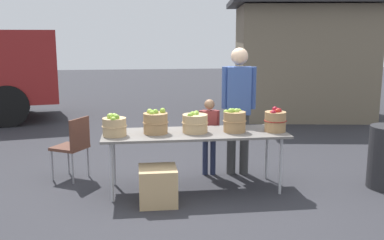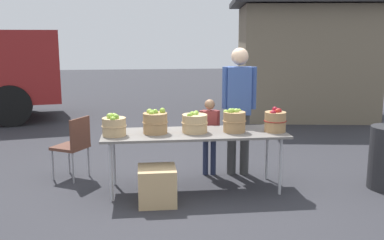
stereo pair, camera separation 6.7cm
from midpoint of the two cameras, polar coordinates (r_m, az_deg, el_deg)
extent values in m
plane|color=#2D2D33|center=(5.78, 0.68, -8.86)|extent=(40.00, 40.00, 0.00)
cube|color=slate|center=(5.58, 0.69, -1.74)|extent=(2.30, 0.76, 0.03)
cylinder|color=#B2B2B7|center=(5.35, -9.98, -6.61)|extent=(0.04, 0.04, 0.72)
cylinder|color=#B2B2B7|center=(5.61, 11.62, -5.85)|extent=(0.04, 0.04, 0.72)
cylinder|color=#B2B2B7|center=(5.93, -9.65, -4.87)|extent=(0.04, 0.04, 0.72)
cylinder|color=#B2B2B7|center=(6.16, 9.90, -4.27)|extent=(0.04, 0.04, 0.72)
cylinder|color=tan|center=(5.45, -9.61, -0.85)|extent=(0.29, 0.29, 0.22)
torus|color=tan|center=(5.45, -9.62, -0.74)|extent=(0.31, 0.31, 0.01)
sphere|color=#9EC647|center=(5.53, -10.07, 0.50)|extent=(0.08, 0.08, 0.08)
sphere|color=#7AA833|center=(5.37, -9.35, 0.36)|extent=(0.07, 0.07, 0.07)
sphere|color=#8CB738|center=(5.33, -9.77, 0.07)|extent=(0.07, 0.07, 0.07)
sphere|color=#9EC647|center=(5.41, -10.19, 0.48)|extent=(0.07, 0.07, 0.07)
sphere|color=#8CB738|center=(5.43, -9.60, 0.47)|extent=(0.08, 0.08, 0.08)
sphere|color=#9EC647|center=(5.43, -9.59, 0.14)|extent=(0.06, 0.06, 0.06)
sphere|color=#8CB738|center=(5.46, -9.94, 0.34)|extent=(0.08, 0.08, 0.08)
cylinder|color=#A87F51|center=(5.52, -4.39, -0.41)|extent=(0.30, 0.30, 0.25)
torus|color=#A87F51|center=(5.51, -4.39, -0.28)|extent=(0.32, 0.32, 0.01)
sphere|color=#8CB738|center=(5.44, -4.88, 0.87)|extent=(0.07, 0.07, 0.07)
sphere|color=#8CB738|center=(5.53, -3.47, 1.20)|extent=(0.07, 0.07, 0.07)
sphere|color=#7AA833|center=(5.49, -4.41, 1.02)|extent=(0.08, 0.08, 0.08)
sphere|color=#9EC647|center=(5.51, -5.14, 1.08)|extent=(0.07, 0.07, 0.07)
sphere|color=#7AA833|center=(5.48, -4.58, 0.85)|extent=(0.07, 0.07, 0.07)
sphere|color=#9EC647|center=(5.50, -4.35, 0.78)|extent=(0.08, 0.08, 0.08)
sphere|color=#7AA833|center=(5.51, -4.58, 0.96)|extent=(0.08, 0.08, 0.08)
cylinder|color=tan|center=(5.55, 0.69, -0.44)|extent=(0.31, 0.31, 0.23)
torus|color=tan|center=(5.55, 0.69, -0.32)|extent=(0.33, 0.33, 0.01)
sphere|color=#7AA833|center=(5.45, 0.07, 0.55)|extent=(0.07, 0.07, 0.07)
sphere|color=#8CB738|center=(5.53, 0.37, 0.75)|extent=(0.07, 0.07, 0.07)
sphere|color=#7AA833|center=(5.53, 0.81, 0.70)|extent=(0.08, 0.08, 0.08)
sphere|color=#8CB738|center=(5.65, 0.89, 0.90)|extent=(0.07, 0.07, 0.07)
sphere|color=#9EC647|center=(5.53, 0.69, 0.70)|extent=(0.08, 0.08, 0.08)
sphere|color=#8CB738|center=(5.54, 0.52, 0.75)|extent=(0.07, 0.07, 0.07)
cylinder|color=#A87F51|center=(5.61, 5.79, -0.24)|extent=(0.28, 0.28, 0.26)
torus|color=#A87F51|center=(5.60, 5.80, -0.11)|extent=(0.30, 0.30, 0.01)
sphere|color=#9EC647|center=(5.59, 4.68, 1.01)|extent=(0.07, 0.07, 0.07)
sphere|color=#9EC647|center=(5.57, 6.05, 1.12)|extent=(0.07, 0.07, 0.07)
sphere|color=#8CB738|center=(5.54, 5.31, 1.09)|extent=(0.08, 0.08, 0.08)
sphere|color=#7AA833|center=(5.59, 5.64, 1.17)|extent=(0.07, 0.07, 0.07)
sphere|color=#8CB738|center=(5.67, 6.37, 1.13)|extent=(0.07, 0.07, 0.07)
sphere|color=#9EC647|center=(5.59, 5.88, 1.06)|extent=(0.07, 0.07, 0.07)
cylinder|color=#A87F51|center=(5.70, 10.95, -0.23)|extent=(0.27, 0.27, 0.25)
torus|color=maroon|center=(5.70, 10.95, -0.10)|extent=(0.29, 0.29, 0.01)
sphere|color=maroon|center=(5.69, 11.39, 1.13)|extent=(0.08, 0.08, 0.08)
sphere|color=maroon|center=(5.60, 10.75, 0.90)|extent=(0.07, 0.07, 0.07)
sphere|color=maroon|center=(5.73, 10.91, 1.34)|extent=(0.07, 0.07, 0.07)
sphere|color=#B22319|center=(5.65, 11.24, 1.09)|extent=(0.07, 0.07, 0.07)
sphere|color=#B22319|center=(5.63, 10.60, 0.83)|extent=(0.07, 0.07, 0.07)
cylinder|color=#3F3F3F|center=(6.32, 7.06, -3.11)|extent=(0.13, 0.13, 0.87)
cylinder|color=#3F3F3F|center=(6.31, 5.42, -3.09)|extent=(0.13, 0.13, 0.87)
cube|color=#334C8C|center=(6.17, 6.39, 3.77)|extent=(0.36, 0.29, 0.65)
sphere|color=beige|center=(6.13, 6.48, 8.11)|extent=(0.24, 0.24, 0.24)
cylinder|color=#334C8C|center=(6.18, 8.16, 4.08)|extent=(0.09, 0.09, 0.58)
cylinder|color=#334C8C|center=(6.16, 4.62, 4.13)|extent=(0.09, 0.09, 0.58)
cylinder|color=#262D4C|center=(6.30, 3.04, -4.69)|extent=(0.08, 0.08, 0.53)
cylinder|color=#262D4C|center=(6.29, 2.04, -4.71)|extent=(0.08, 0.08, 0.53)
cube|color=maroon|center=(6.19, 2.58, -0.58)|extent=(0.21, 0.16, 0.40)
sphere|color=#936B4C|center=(6.14, 2.60, 2.01)|extent=(0.14, 0.14, 0.14)
cylinder|color=maroon|center=(6.19, 3.64, -0.37)|extent=(0.05, 0.05, 0.35)
cylinder|color=maroon|center=(6.17, 1.52, -0.39)|extent=(0.05, 0.05, 0.35)
cube|color=maroon|center=(11.16, -21.14, 6.58)|extent=(2.15, 2.39, 1.60)
cube|color=black|center=(11.11, -16.84, 8.49)|extent=(0.36, 1.74, 0.80)
cylinder|color=black|center=(12.19, -21.34, 3.09)|extent=(0.94, 0.44, 0.90)
cylinder|color=black|center=(10.31, -22.07, 1.73)|extent=(0.94, 0.44, 0.90)
cube|color=#726651|center=(11.14, 14.30, 7.23)|extent=(3.32, 2.82, 2.60)
cube|color=#262628|center=(11.14, 14.65, 14.32)|extent=(3.89, 3.39, 0.12)
cube|color=white|center=(10.09, 17.73, 7.83)|extent=(1.39, 0.25, 0.90)
cube|color=brown|center=(6.31, -15.07, -3.37)|extent=(0.55, 0.55, 0.04)
cube|color=brown|center=(6.15, -13.87, -1.58)|extent=(0.23, 0.36, 0.40)
cylinder|color=gray|center=(6.60, -15.20, -4.82)|extent=(0.02, 0.02, 0.42)
cylinder|color=gray|center=(6.35, -17.13, -5.54)|extent=(0.02, 0.02, 0.42)
cylinder|color=gray|center=(6.40, -12.82, -5.21)|extent=(0.02, 0.02, 0.42)
cylinder|color=gray|center=(6.14, -14.72, -5.98)|extent=(0.02, 0.02, 0.42)
cube|color=tan|center=(5.27, -4.13, -8.39)|extent=(0.44, 0.44, 0.44)
camera|label=1|loc=(0.03, -89.67, 0.06)|focal=41.57mm
camera|label=2|loc=(0.03, 90.33, -0.06)|focal=41.57mm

